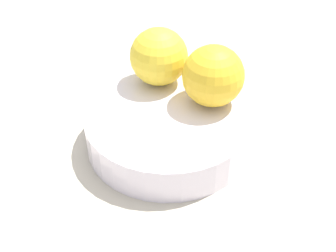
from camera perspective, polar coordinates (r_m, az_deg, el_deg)
The scene contains 4 objects.
ground_plane at distance 57.34cm, azimuth -0.00°, elevation -2.84°, with size 110.00×110.00×2.00cm, color #BCB29E.
fruit_bowl at distance 55.30cm, azimuth -0.00°, elevation -0.45°, with size 19.95×19.95×4.45cm.
orange_in_bowl_0 at distance 57.69cm, azimuth -1.15°, elevation 8.72°, with size 7.38×7.38×7.38cm, color yellow.
orange_in_bowl_1 at distance 54.08cm, azimuth 5.70°, elevation 6.28°, with size 7.46×7.46×7.46cm, color yellow.
Camera 1 is at (28.38, 31.72, 37.42)cm, focal length 48.50 mm.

